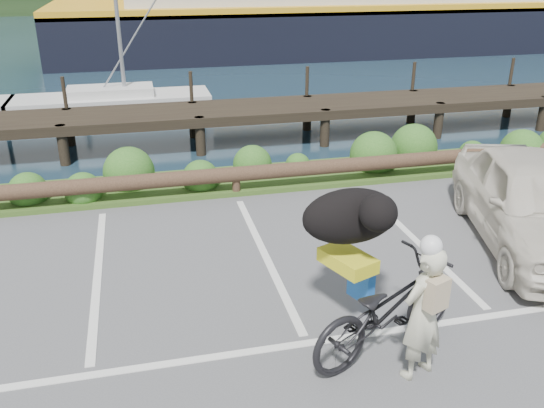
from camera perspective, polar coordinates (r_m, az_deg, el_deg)
The scene contains 7 objects.
ground at distance 7.66m, azimuth 2.63°, elevation -11.89°, with size 72.00×72.00×0.00m, color #4D4D4F.
vegetation_strip at distance 12.25m, azimuth -4.12°, elevation 2.30°, with size 34.00×1.60×0.10m, color #3D5B21.
log_rail at distance 11.63m, azimuth -3.54°, elevation 0.88°, with size 32.00×0.30×0.60m, color #443021, non-canonical shape.
bicycle at distance 7.03m, azimuth 11.32°, elevation -10.16°, with size 0.78×2.24×1.18m, color black.
cyclist at distance 6.63m, azimuth 14.73°, elevation -10.44°, with size 0.59×0.39×1.62m, color beige.
dog at distance 7.02m, azimuth 7.76°, elevation -1.20°, with size 1.21×0.59×0.70m, color black.
parked_car at distance 10.28m, azimuth 24.50°, elevation 0.21°, with size 1.78×4.43×1.51m, color beige.
Camera 1 is at (-1.78, -6.02, 4.39)m, focal length 38.00 mm.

